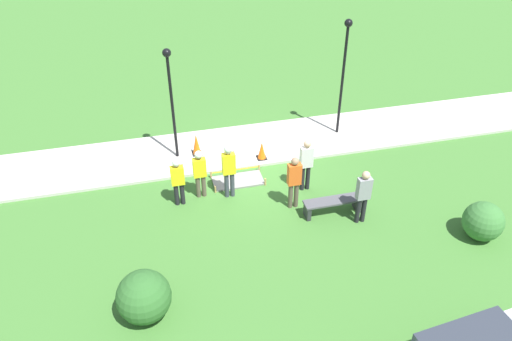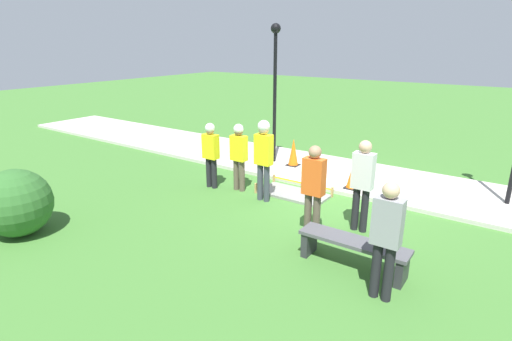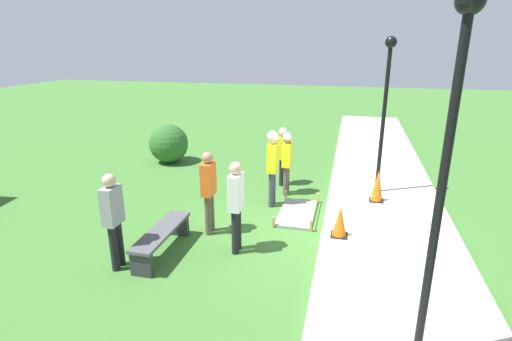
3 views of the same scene
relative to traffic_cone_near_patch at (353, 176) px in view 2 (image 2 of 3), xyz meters
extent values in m
plane|color=#3D702D|center=(0.28, 0.37, -0.42)|extent=(60.00, 60.00, 0.00)
cube|color=#BCB7AD|center=(0.28, -1.03, -0.37)|extent=(28.00, 2.80, 0.10)
cube|color=gray|center=(1.08, 1.01, -0.39)|extent=(1.65, 0.83, 0.06)
cube|color=tan|center=(0.25, 0.60, -0.29)|extent=(0.05, 0.05, 0.25)
cube|color=tan|center=(1.90, 0.60, -0.29)|extent=(0.05, 0.05, 0.25)
cube|color=tan|center=(0.25, 1.43, -0.29)|extent=(0.05, 0.05, 0.25)
cube|color=tan|center=(1.90, 1.43, -0.29)|extent=(0.05, 0.05, 0.25)
cube|color=yellow|center=(1.08, 0.60, -0.23)|extent=(1.65, 0.00, 0.04)
cube|color=black|center=(0.00, 0.00, -0.31)|extent=(0.34, 0.34, 0.02)
cone|color=orange|center=(0.00, 0.00, 0.02)|extent=(0.29, 0.29, 0.63)
cube|color=black|center=(2.15, -0.83, -0.31)|extent=(0.34, 0.34, 0.02)
cone|color=orange|center=(2.15, -0.83, 0.09)|extent=(0.29, 0.29, 0.77)
cube|color=#2D2D33|center=(-2.14, 3.30, -0.20)|extent=(0.12, 0.40, 0.44)
cube|color=#2D2D33|center=(-0.55, 3.30, -0.20)|extent=(0.12, 0.40, 0.44)
cube|color=#4C4C51|center=(-1.35, 3.30, 0.05)|extent=(1.80, 0.44, 0.06)
cylinder|color=#383D47|center=(1.40, 1.71, 0.02)|extent=(0.14, 0.14, 0.88)
cylinder|color=#383D47|center=(1.58, 1.71, 0.02)|extent=(0.14, 0.14, 0.88)
cube|color=yellow|center=(1.49, 1.71, 0.81)|extent=(0.40, 0.22, 0.70)
sphere|color=tan|center=(1.49, 1.71, 1.28)|extent=(0.24, 0.24, 0.24)
sphere|color=white|center=(1.49, 1.71, 1.35)|extent=(0.28, 0.28, 0.28)
cylinder|color=brown|center=(2.28, 1.49, -0.03)|extent=(0.14, 0.14, 0.78)
cylinder|color=brown|center=(2.46, 1.49, -0.03)|extent=(0.14, 0.14, 0.78)
cube|color=yellow|center=(2.37, 1.49, 0.67)|extent=(0.40, 0.22, 0.62)
sphere|color=brown|center=(2.37, 1.49, 1.09)|extent=(0.21, 0.21, 0.21)
sphere|color=white|center=(2.37, 1.49, 1.14)|extent=(0.24, 0.24, 0.24)
cylinder|color=black|center=(2.98, 1.73, -0.04)|extent=(0.14, 0.14, 0.77)
cylinder|color=black|center=(3.16, 1.73, -0.04)|extent=(0.14, 0.14, 0.77)
cube|color=yellow|center=(3.07, 1.73, 0.66)|extent=(0.40, 0.22, 0.61)
sphere|color=#A37A5B|center=(3.07, 1.73, 1.07)|extent=(0.21, 0.21, 0.21)
sphere|color=white|center=(3.07, 1.73, 1.12)|extent=(0.24, 0.24, 0.24)
cylinder|color=brown|center=(-0.38, 2.71, 0.01)|extent=(0.14, 0.14, 0.87)
cylinder|color=brown|center=(-0.20, 2.71, 0.01)|extent=(0.14, 0.14, 0.87)
cube|color=#E55B1E|center=(-0.29, 2.71, 0.79)|extent=(0.40, 0.22, 0.69)
sphere|color=#A37A5B|center=(-0.29, 2.71, 1.26)|extent=(0.24, 0.24, 0.24)
cylinder|color=black|center=(-1.02, 1.93, 0.02)|extent=(0.14, 0.14, 0.89)
cylinder|color=black|center=(-0.84, 1.93, 0.02)|extent=(0.14, 0.14, 0.89)
cube|color=silver|center=(-0.93, 1.93, 0.81)|extent=(0.40, 0.22, 0.70)
sphere|color=tan|center=(-0.93, 1.93, 1.29)|extent=(0.24, 0.24, 0.24)
cylinder|color=black|center=(-2.09, 3.85, 0.01)|extent=(0.14, 0.14, 0.87)
cylinder|color=black|center=(-1.91, 3.85, 0.01)|extent=(0.14, 0.14, 0.87)
cube|color=gray|center=(-2.00, 3.85, 0.79)|extent=(0.40, 0.22, 0.69)
sphere|color=tan|center=(-2.00, 3.85, 1.26)|extent=(0.24, 0.24, 0.24)
cylinder|color=black|center=(2.84, -0.87, 1.53)|extent=(0.10, 0.10, 3.71)
sphere|color=black|center=(2.84, -0.87, 3.49)|extent=(0.28, 0.28, 0.28)
sphere|color=#2D6028|center=(4.37, 5.83, 0.23)|extent=(1.30, 1.30, 1.30)
camera|label=1|loc=(3.74, 14.10, 9.30)|focal=35.00mm
camera|label=2|loc=(-3.37, 8.96, 3.14)|focal=28.00mm
camera|label=3|loc=(-7.62, -0.06, 3.50)|focal=28.00mm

